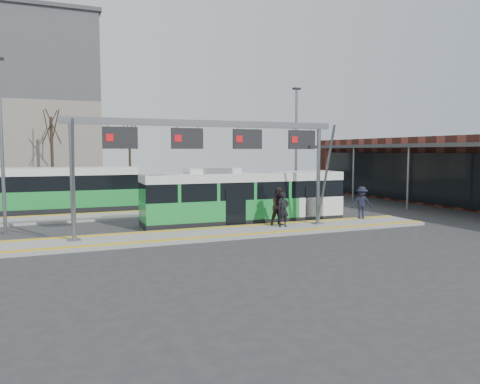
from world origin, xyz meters
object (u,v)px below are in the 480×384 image
Objects in this scene: hero_bus at (244,198)px; passenger_c at (362,203)px; gantry at (211,143)px; passenger_a at (283,210)px; passenger_b at (279,206)px.

hero_bus is 6.65m from passenger_c.
hero_bus is at bearing 43.97° from gantry.
passenger_b reaches higher than passenger_a.
gantry is 7.54× the size of passenger_a.
passenger_a is at bearing -148.33° from passenger_c.
hero_bus is 2.95m from passenger_a.
passenger_a is (3.74, -0.10, -3.29)m from gantry.
passenger_c is (5.37, 0.79, 0.04)m from passenger_a.
passenger_c is at bearing 6.04° from passenger_a.
gantry is at bearing -173.88° from passenger_b.
passenger_a is at bearing -68.79° from hero_bus.
passenger_c is at bearing -15.51° from hero_bus.
hero_bus is at bearing -173.97° from passenger_c.
passenger_b is at bearing -65.17° from hero_bus.
passenger_c is at bearing 4.33° from gantry.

